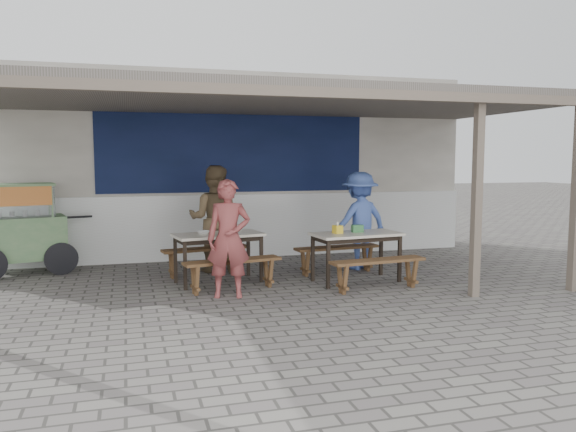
% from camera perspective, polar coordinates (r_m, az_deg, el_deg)
% --- Properties ---
extents(ground, '(60.00, 60.00, 0.00)m').
position_cam_1_polar(ground, '(7.95, 0.22, -7.78)').
color(ground, '#66635D').
rests_on(ground, ground).
extents(back_wall, '(9.00, 1.28, 3.50)m').
position_cam_1_polar(back_wall, '(11.21, -4.95, 5.05)').
color(back_wall, beige).
rests_on(back_wall, ground).
extents(warung_roof, '(9.00, 4.21, 2.81)m').
position_cam_1_polar(warung_roof, '(8.64, -1.37, 11.45)').
color(warung_roof, '#605752').
rests_on(warung_roof, ground).
extents(table_left, '(1.40, 0.86, 0.75)m').
position_cam_1_polar(table_left, '(8.52, -7.10, -2.33)').
color(table_left, beige).
rests_on(table_left, ground).
extents(bench_left_street, '(1.43, 0.53, 0.45)m').
position_cam_1_polar(bench_left_street, '(8.02, -5.63, -5.23)').
color(bench_left_street, brown).
rests_on(bench_left_street, ground).
extents(bench_left_wall, '(1.43, 0.53, 0.45)m').
position_cam_1_polar(bench_left_wall, '(9.13, -8.33, -3.90)').
color(bench_left_wall, brown).
rests_on(bench_left_wall, ground).
extents(table_right, '(1.39, 0.79, 0.75)m').
position_cam_1_polar(table_right, '(8.59, 6.95, -2.25)').
color(table_right, beige).
rests_on(table_right, ground).
extents(bench_right_street, '(1.45, 0.42, 0.45)m').
position_cam_1_polar(bench_right_street, '(8.10, 9.12, -5.16)').
color(bench_right_street, brown).
rests_on(bench_right_street, ground).
extents(bench_right_wall, '(1.45, 0.42, 0.45)m').
position_cam_1_polar(bench_right_wall, '(9.20, 5.00, -3.78)').
color(bench_right_wall, brown).
rests_on(bench_right_wall, ground).
extents(vendor_cart, '(1.75, 1.02, 1.48)m').
position_cam_1_polar(vendor_cart, '(9.99, -25.45, -0.87)').
color(vendor_cart, '#749060').
rests_on(vendor_cart, ground).
extents(patron_street_side, '(0.65, 0.50, 1.60)m').
position_cam_1_polar(patron_street_side, '(7.60, -6.05, -2.29)').
color(patron_street_side, brown).
rests_on(patron_street_side, ground).
extents(patron_wall_side, '(1.03, 0.91, 1.76)m').
position_cam_1_polar(patron_wall_side, '(9.35, -7.52, -0.28)').
color(patron_wall_side, brown).
rests_on(patron_wall_side, ground).
extents(patron_right_table, '(1.17, 0.83, 1.65)m').
position_cam_1_polar(patron_right_table, '(9.58, 7.28, -0.47)').
color(patron_right_table, '#4966BA').
rests_on(patron_right_table, ground).
extents(tissue_box, '(0.15, 0.15, 0.12)m').
position_cam_1_polar(tissue_box, '(8.48, 5.06, -1.36)').
color(tissue_box, yellow).
rests_on(tissue_box, table_right).
extents(donation_box, '(0.17, 0.12, 0.11)m').
position_cam_1_polar(donation_box, '(8.66, 7.05, -1.27)').
color(donation_box, '#32723D').
rests_on(donation_box, table_right).
extents(condiment_jar, '(0.08, 0.08, 0.09)m').
position_cam_1_polar(condiment_jar, '(8.85, -4.96, -1.15)').
color(condiment_jar, silver).
rests_on(condiment_jar, table_left).
extents(condiment_bowl, '(0.21, 0.21, 0.05)m').
position_cam_1_polar(condiment_bowl, '(8.49, -8.63, -1.65)').
color(condiment_bowl, white).
rests_on(condiment_bowl, table_left).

